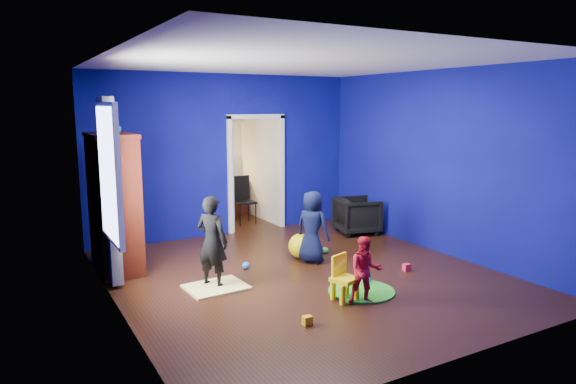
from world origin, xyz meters
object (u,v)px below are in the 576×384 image
study_desk (226,198)px  vase (114,127)px  hopper_ball (301,246)px  kid_chair (345,281)px  child_black (212,241)px  crt_tv (117,200)px  toddler_red (365,271)px  tv_armoire (114,203)px  child_navy (312,227)px  armchair (357,215)px  play_mat (361,291)px  folding_chair (244,201)px

study_desk → vase: bearing=-133.0°
hopper_ball → kid_chair: bearing=-103.9°
child_black → crt_tv: 1.66m
toddler_red → tv_armoire: tv_armoire is taller
study_desk → hopper_ball: bearing=-93.5°
vase → tv_armoire: size_ratio=0.10×
child_navy → tv_armoire: bearing=40.2°
child_navy → armchair: bearing=-84.7°
study_desk → play_mat: bearing=-93.3°
child_navy → child_black: bearing=70.9°
child_black → hopper_ball: bearing=-108.5°
crt_tv → vase: bearing=-97.6°
toddler_red → tv_armoire: size_ratio=0.42×
vase → crt_tv: bearing=82.4°
child_black → tv_armoire: bearing=-0.3°
hopper_ball → folding_chair: bearing=85.1°
armchair → kid_chair: 3.40m
vase → play_mat: bearing=-40.7°
toddler_red → study_desk: 5.53m
armchair → kid_chair: bearing=154.5°
child_navy → hopper_ball: bearing=-16.6°
hopper_ball → toddler_red: bearing=-98.4°
kid_chair → study_desk: study_desk is taller
child_navy → toddler_red: (-0.34, -1.73, -0.13)m
child_black → study_desk: 4.45m
vase → tv_armoire: bearing=90.0°
play_mat → folding_chair: folding_chair is taller
hopper_ball → kid_chair: (-0.44, -1.78, 0.06)m
vase → hopper_ball: size_ratio=0.50×
study_desk → armchair: bearing=-60.8°
play_mat → study_desk: (0.30, 5.17, 0.36)m
toddler_red → folding_chair: bearing=110.7°
hopper_ball → folding_chair: size_ratio=0.42×
tv_armoire → crt_tv: bearing=0.0°
study_desk → kid_chair: bearing=-97.1°
hopper_ball → play_mat: size_ratio=0.46×
toddler_red → tv_armoire: 3.66m
child_navy → kid_chair: bearing=134.2°
child_navy → toddler_red: bearing=140.9°
crt_tv → study_desk: (2.77, 2.71, -0.65)m
play_mat → armchair: bearing=54.1°
play_mat → folding_chair: bearing=85.9°
child_black → child_navy: size_ratio=1.11×
crt_tv → play_mat: bearing=-44.8°
vase → kid_chair: bearing=-46.8°
kid_chair → crt_tv: bearing=110.0°
child_black → vase: (-0.95, 1.03, 1.45)m
kid_chair → child_black: bearing=114.4°
toddler_red → hopper_ball: (0.29, 1.98, -0.22)m
child_navy → tv_armoire: tv_armoire is taller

